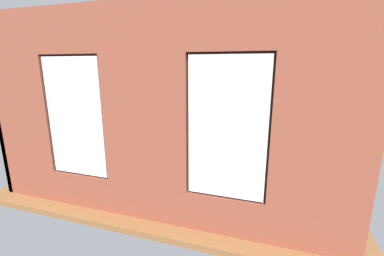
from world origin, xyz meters
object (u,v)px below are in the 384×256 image
object	(u,v)px
couch_left	(295,169)
potted_plant_foreground_right	(150,118)
remote_gray	(199,147)
media_console	(115,138)
couch_by_window	(133,176)
potted_plant_beside_window_right	(65,155)
coffee_table	(196,148)
potted_plant_near_tv	(109,142)
papasan_chair	(187,125)
tv_flatscreen	(114,116)
remote_silver	(191,144)
potted_plant_corner_far_left	(312,195)
cup_ceramic	(196,144)
candle_jar	(212,144)
potted_plant_by_left_couch	(275,144)
table_plant_small	(179,142)

from	to	relation	value
couch_left	potted_plant_foreground_right	bearing A→B (deg)	-114.98
remote_gray	media_console	bearing A→B (deg)	-131.42
couch_by_window	potted_plant_beside_window_right	world-z (taller)	potted_plant_beside_window_right
coffee_table	potted_plant_near_tv	bearing A→B (deg)	17.71
papasan_chair	media_console	bearing A→B (deg)	44.25
tv_flatscreen	potted_plant_beside_window_right	xyz separation A→B (m)	(-0.49, 2.37, -0.31)
remote_silver	potted_plant_corner_far_left	distance (m)	3.30
potted_plant_corner_far_left	potted_plant_beside_window_right	world-z (taller)	potted_plant_beside_window_right
cup_ceramic	media_console	size ratio (longest dim) A/B	0.08
media_console	potted_plant_foreground_right	xyz separation A→B (m)	(-0.30, -1.62, 0.32)
potted_plant_beside_window_right	candle_jar	bearing A→B (deg)	-139.85
candle_jar	tv_flatscreen	distance (m)	3.04
potted_plant_by_left_couch	couch_left	bearing A→B (deg)	106.94
table_plant_small	papasan_chair	xyz separation A→B (m)	(0.53, -2.12, -0.07)
coffee_table	couch_left	bearing A→B (deg)	165.91
media_console	potted_plant_near_tv	distance (m)	1.21
coffee_table	potted_plant_near_tv	world-z (taller)	potted_plant_near_tv
table_plant_small	tv_flatscreen	bearing A→B (deg)	-13.05
remote_silver	potted_plant_near_tv	size ratio (longest dim) A/B	0.21
couch_by_window	remote_silver	size ratio (longest dim) A/B	11.90
potted_plant_by_left_couch	potted_plant_beside_window_right	world-z (taller)	potted_plant_beside_window_right
cup_ceramic	remote_gray	bearing A→B (deg)	132.58
couch_by_window	potted_plant_near_tv	distance (m)	1.85
couch_by_window	couch_left	distance (m)	3.20
potted_plant_near_tv	couch_left	bearing A→B (deg)	-178.78
candle_jar	media_console	size ratio (longest dim) A/B	0.08
table_plant_small	remote_silver	size ratio (longest dim) A/B	1.09
tv_flatscreen	potted_plant_foreground_right	distance (m)	1.69
couch_left	cup_ceramic	bearing A→B (deg)	-99.55
couch_left	media_console	xyz separation A→B (m)	(4.86, -0.96, -0.05)
candle_jar	potted_plant_beside_window_right	distance (m)	3.27
couch_left	table_plant_small	bearing A→B (deg)	-95.08
couch_left	potted_plant_near_tv	xyz separation A→B (m)	(4.31, 0.09, 0.19)
media_console	tv_flatscreen	bearing A→B (deg)	-90.00
couch_by_window	tv_flatscreen	bearing A→B (deg)	-49.46
potted_plant_beside_window_right	potted_plant_by_left_couch	bearing A→B (deg)	-145.55
papasan_chair	potted_plant_by_left_couch	bearing A→B (deg)	155.64
couch_by_window	potted_plant_foreground_right	bearing A→B (deg)	-67.16
remote_gray	potted_plant_foreground_right	bearing A→B (deg)	-162.31
remote_gray	remote_silver	size ratio (longest dim) A/B	1.00
coffee_table	table_plant_small	size ratio (longest dim) A/B	7.45
table_plant_small	remote_silver	world-z (taller)	table_plant_small
cup_ceramic	tv_flatscreen	xyz separation A→B (m)	(2.61, -0.39, 0.47)
media_console	potted_plant_beside_window_right	bearing A→B (deg)	101.79
remote_gray	remote_silver	distance (m)	0.35
tv_flatscreen	potted_plant_beside_window_right	bearing A→B (deg)	101.77
couch_left	potted_plant_beside_window_right	xyz separation A→B (m)	(4.36, 1.41, 0.30)
candle_jar	table_plant_small	bearing A→B (deg)	17.09
tv_flatscreen	candle_jar	bearing A→B (deg)	174.98
couch_left	remote_gray	world-z (taller)	couch_left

